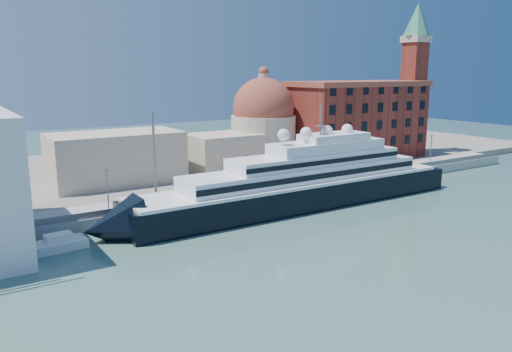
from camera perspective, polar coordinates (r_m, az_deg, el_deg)
ground at (r=84.70m, az=10.23°, el=-7.67°), size 400.00×400.00×0.00m
quay at (r=110.48m, az=-1.80°, el=-2.18°), size 180.00×10.00×2.50m
land at (r=146.44m, az=-10.07°, el=1.04°), size 260.00×72.00×2.00m
quay_fence at (r=106.31m, az=-0.55°, el=-1.71°), size 180.00×0.10×1.20m
superyacht at (r=103.64m, az=3.79°, el=-1.38°), size 84.38×11.70×25.22m
service_barge at (r=86.37m, az=-22.73°, el=-7.48°), size 12.76×5.13×2.81m
warehouse at (r=154.10m, az=11.51°, el=6.33°), size 43.00×19.00×23.25m
campanile at (r=171.04m, az=17.64°, el=11.57°), size 8.40×8.40×47.00m
church at (r=132.10m, az=-4.75°, el=4.37°), size 66.00×18.00×25.50m
lamp_posts at (r=101.34m, az=-7.48°, el=1.41°), size 120.80×2.40×18.00m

